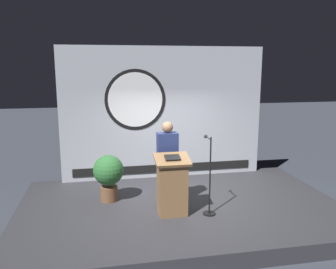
{
  "coord_description": "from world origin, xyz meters",
  "views": [
    {
      "loc": [
        -1.53,
        -6.5,
        3.05
      ],
      "look_at": [
        -0.27,
        -0.03,
        1.74
      ],
      "focal_mm": 37.58,
      "sensor_mm": 36.0,
      "label": 1
    }
  ],
  "objects_px": {
    "microphone_stand": "(209,187)",
    "potted_plant": "(108,174)",
    "podium": "(172,186)",
    "speaker_person": "(167,163)"
  },
  "relations": [
    {
      "from": "podium",
      "to": "potted_plant",
      "type": "distance_m",
      "value": 1.45
    },
    {
      "from": "microphone_stand",
      "to": "potted_plant",
      "type": "distance_m",
      "value": 2.08
    },
    {
      "from": "podium",
      "to": "speaker_person",
      "type": "height_order",
      "value": "speaker_person"
    },
    {
      "from": "speaker_person",
      "to": "potted_plant",
      "type": "relative_size",
      "value": 1.75
    },
    {
      "from": "speaker_person",
      "to": "microphone_stand",
      "type": "bearing_deg",
      "value": -40.96
    },
    {
      "from": "speaker_person",
      "to": "potted_plant",
      "type": "xyz_separation_m",
      "value": [
        -1.14,
        0.42,
        -0.28
      ]
    },
    {
      "from": "podium",
      "to": "potted_plant",
      "type": "relative_size",
      "value": 1.19
    },
    {
      "from": "podium",
      "to": "potted_plant",
      "type": "height_order",
      "value": "podium"
    },
    {
      "from": "speaker_person",
      "to": "microphone_stand",
      "type": "height_order",
      "value": "speaker_person"
    },
    {
      "from": "microphone_stand",
      "to": "potted_plant",
      "type": "xyz_separation_m",
      "value": [
        -1.82,
        1.0,
        0.07
      ]
    }
  ]
}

